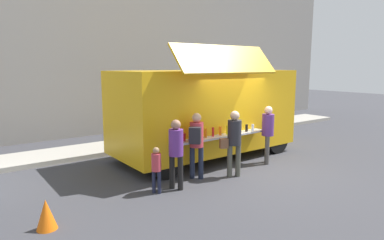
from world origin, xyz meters
TOP-DOWN VIEW (x-y plane):
  - ground_plane at (0.00, 0.00)m, footprint 60.00×60.00m
  - curb_strip at (-4.07, 4.50)m, footprint 28.00×1.60m
  - building_behind at (-3.07, 8.40)m, footprint 32.00×2.40m
  - food_truck_main at (-0.07, 1.88)m, footprint 5.75×3.19m
  - traffic_cone_orange at (-5.33, -0.29)m, footprint 0.36×0.36m
  - trash_bin at (3.69, 4.20)m, footprint 0.60×0.60m
  - customer_front_ordering at (-0.72, -0.11)m, footprint 0.56×0.40m
  - customer_mid_with_backpack at (-1.60, 0.31)m, footprint 0.52×0.52m
  - customer_rear_waiting at (-2.41, 0.01)m, footprint 0.34×0.34m
  - customer_extra_browsing at (0.93, 0.21)m, footprint 0.35×0.35m
  - child_near_queue at (-2.91, 0.05)m, footprint 0.22×0.22m

SIDE VIEW (x-z plane):
  - ground_plane at x=0.00m, z-range 0.00..0.00m
  - curb_strip at x=-4.07m, z-range 0.00..0.15m
  - traffic_cone_orange at x=-5.33m, z-range 0.00..0.55m
  - trash_bin at x=3.69m, z-range 0.00..0.93m
  - child_near_queue at x=-2.91m, z-range 0.10..1.17m
  - customer_rear_waiting at x=-2.41m, z-range 0.16..1.81m
  - customer_extra_browsing at x=0.93m, z-range 0.17..1.87m
  - customer_front_ordering at x=-0.72m, z-range 0.16..1.89m
  - customer_mid_with_backpack at x=-1.60m, z-range 0.19..1.88m
  - food_truck_main at x=-0.07m, z-range -0.21..3.20m
  - building_behind at x=-3.07m, z-range 0.00..7.29m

